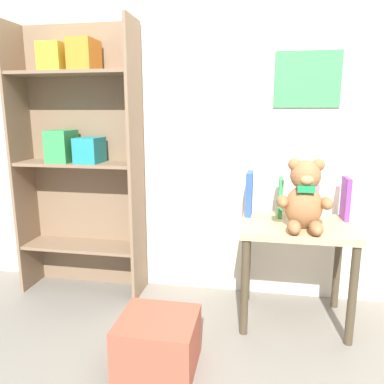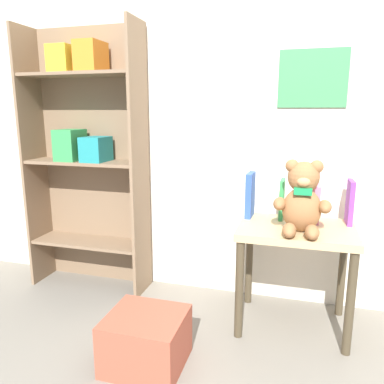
{
  "view_description": "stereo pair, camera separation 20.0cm",
  "coord_description": "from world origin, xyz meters",
  "px_view_note": "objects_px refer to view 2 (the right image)",
  "views": [
    {
      "loc": [
        0.01,
        -0.76,
        1.09
      ],
      "look_at": [
        -0.33,
        1.16,
        0.66
      ],
      "focal_mm": 35.0,
      "sensor_mm": 36.0,
      "label": 1
    },
    {
      "loc": [
        0.21,
        -0.72,
        1.09
      ],
      "look_at": [
        -0.33,
        1.16,
        0.66
      ],
      "focal_mm": 35.0,
      "sensor_mm": 36.0,
      "label": 2
    }
  ],
  "objects_px": {
    "teddy_bear": "(302,200)",
    "book_standing_pink": "(315,203)",
    "display_table": "(296,244)",
    "book_standing_blue": "(250,195)",
    "bookshelf_side": "(88,147)",
    "storage_bin": "(146,340)",
    "book_standing_purple": "(350,202)",
    "book_standing_green": "(282,199)"
  },
  "relations": [
    {
      "from": "display_table",
      "to": "book_standing_green",
      "type": "xyz_separation_m",
      "value": [
        -0.08,
        0.12,
        0.2
      ]
    },
    {
      "from": "display_table",
      "to": "book_standing_blue",
      "type": "xyz_separation_m",
      "value": [
        -0.25,
        0.12,
        0.21
      ]
    },
    {
      "from": "bookshelf_side",
      "to": "book_standing_blue",
      "type": "bearing_deg",
      "value": -2.99
    },
    {
      "from": "teddy_bear",
      "to": "book_standing_blue",
      "type": "distance_m",
      "value": 0.33
    },
    {
      "from": "book_standing_green",
      "to": "book_standing_purple",
      "type": "xyz_separation_m",
      "value": [
        0.33,
        0.0,
        0.01
      ]
    },
    {
      "from": "teddy_bear",
      "to": "book_standing_pink",
      "type": "bearing_deg",
      "value": 71.03
    },
    {
      "from": "display_table",
      "to": "book_standing_blue",
      "type": "distance_m",
      "value": 0.35
    },
    {
      "from": "display_table",
      "to": "storage_bin",
      "type": "distance_m",
      "value": 0.84
    },
    {
      "from": "book_standing_blue",
      "to": "book_standing_green",
      "type": "distance_m",
      "value": 0.17
    },
    {
      "from": "display_table",
      "to": "teddy_bear",
      "type": "relative_size",
      "value": 1.64
    },
    {
      "from": "bookshelf_side",
      "to": "storage_bin",
      "type": "relative_size",
      "value": 4.78
    },
    {
      "from": "bookshelf_side",
      "to": "display_table",
      "type": "distance_m",
      "value": 1.33
    },
    {
      "from": "display_table",
      "to": "storage_bin",
      "type": "height_order",
      "value": "display_table"
    },
    {
      "from": "display_table",
      "to": "book_standing_green",
      "type": "relative_size",
      "value": 2.67
    },
    {
      "from": "bookshelf_side",
      "to": "book_standing_purple",
      "type": "bearing_deg",
      "value": -1.76
    },
    {
      "from": "book_standing_blue",
      "to": "bookshelf_side",
      "type": "bearing_deg",
      "value": 179.32
    },
    {
      "from": "teddy_bear",
      "to": "storage_bin",
      "type": "distance_m",
      "value": 0.94
    },
    {
      "from": "bookshelf_side",
      "to": "book_standing_green",
      "type": "relative_size",
      "value": 7.57
    },
    {
      "from": "teddy_bear",
      "to": "book_standing_blue",
      "type": "xyz_separation_m",
      "value": [
        -0.26,
        0.2,
        -0.04
      ]
    },
    {
      "from": "teddy_bear",
      "to": "book_standing_blue",
      "type": "relative_size",
      "value": 1.43
    },
    {
      "from": "book_standing_blue",
      "to": "book_standing_pink",
      "type": "height_order",
      "value": "book_standing_blue"
    },
    {
      "from": "book_standing_blue",
      "to": "book_standing_purple",
      "type": "bearing_deg",
      "value": 3.02
    },
    {
      "from": "book_standing_blue",
      "to": "storage_bin",
      "type": "bearing_deg",
      "value": -117.41
    },
    {
      "from": "storage_bin",
      "to": "book_standing_purple",
      "type": "bearing_deg",
      "value": 36.29
    },
    {
      "from": "display_table",
      "to": "book_standing_green",
      "type": "distance_m",
      "value": 0.25
    },
    {
      "from": "bookshelf_side",
      "to": "book_standing_blue",
      "type": "distance_m",
      "value": 1.02
    },
    {
      "from": "display_table",
      "to": "teddy_bear",
      "type": "height_order",
      "value": "teddy_bear"
    },
    {
      "from": "display_table",
      "to": "bookshelf_side",
      "type": "bearing_deg",
      "value": 172.11
    },
    {
      "from": "bookshelf_side",
      "to": "display_table",
      "type": "height_order",
      "value": "bookshelf_side"
    },
    {
      "from": "storage_bin",
      "to": "book_standing_blue",
      "type": "bearing_deg",
      "value": 60.28
    },
    {
      "from": "bookshelf_side",
      "to": "display_table",
      "type": "xyz_separation_m",
      "value": [
        1.24,
        -0.17,
        -0.43
      ]
    },
    {
      "from": "storage_bin",
      "to": "display_table",
      "type": "bearing_deg",
      "value": 39.59
    },
    {
      "from": "bookshelf_side",
      "to": "display_table",
      "type": "bearing_deg",
      "value": -7.89
    },
    {
      "from": "book_standing_pink",
      "to": "book_standing_purple",
      "type": "xyz_separation_m",
      "value": [
        0.17,
        0.02,
        0.01
      ]
    },
    {
      "from": "book_standing_green",
      "to": "storage_bin",
      "type": "xyz_separation_m",
      "value": [
        -0.52,
        -0.62,
        -0.52
      ]
    },
    {
      "from": "bookshelf_side",
      "to": "book_standing_green",
      "type": "xyz_separation_m",
      "value": [
        1.16,
        -0.05,
        -0.24
      ]
    },
    {
      "from": "book_standing_green",
      "to": "book_standing_purple",
      "type": "height_order",
      "value": "book_standing_purple"
    },
    {
      "from": "book_standing_green",
      "to": "display_table",
      "type": "bearing_deg",
      "value": -55.78
    },
    {
      "from": "bookshelf_side",
      "to": "storage_bin",
      "type": "height_order",
      "value": "bookshelf_side"
    },
    {
      "from": "book_standing_blue",
      "to": "storage_bin",
      "type": "height_order",
      "value": "book_standing_blue"
    },
    {
      "from": "book_standing_blue",
      "to": "book_standing_pink",
      "type": "relative_size",
      "value": 1.23
    },
    {
      "from": "teddy_bear",
      "to": "book_standing_pink",
      "type": "distance_m",
      "value": 0.21
    }
  ]
}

